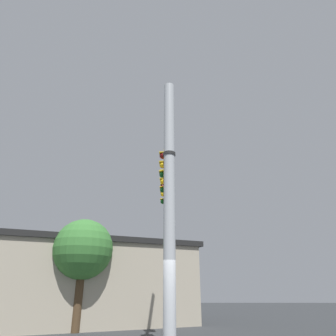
% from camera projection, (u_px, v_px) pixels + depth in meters
% --- Properties ---
extents(signal_pole, '(0.28, 0.28, 7.33)m').
position_uv_depth(signal_pole, '(169.00, 210.00, 7.34)').
color(signal_pole, '#ADB2B7').
rests_on(signal_pole, ground).
extents(mast_arm, '(6.96, 0.32, 0.16)m').
position_uv_depth(mast_arm, '(168.00, 157.00, 11.67)').
color(mast_arm, '#ADB2B7').
extents(traffic_light_nearest_pole, '(0.54, 0.49, 1.31)m').
position_uv_depth(traffic_light_nearest_pole, '(167.00, 165.00, 10.38)').
color(traffic_light_nearest_pole, black).
extents(traffic_light_mid_inner, '(0.54, 0.49, 1.31)m').
position_uv_depth(traffic_light_mid_inner, '(167.00, 181.00, 11.97)').
color(traffic_light_mid_inner, black).
extents(traffic_light_mid_outer, '(0.54, 0.49, 1.31)m').
position_uv_depth(traffic_light_mid_outer, '(167.00, 194.00, 13.55)').
color(traffic_light_mid_outer, black).
extents(street_name_sign, '(1.40, 0.32, 0.22)m').
position_uv_depth(street_name_sign, '(169.00, 159.00, 8.20)').
color(street_name_sign, '#147238').
extents(storefront_building, '(11.82, 14.33, 4.49)m').
position_uv_depth(storefront_building, '(82.00, 282.00, 17.78)').
color(storefront_building, '#A89E89').
rests_on(storefront_building, ground).
extents(tree_by_storefront, '(2.97, 2.97, 5.23)m').
position_uv_depth(tree_by_storefront, '(83.00, 250.00, 15.22)').
color(tree_by_storefront, '#4C3823').
rests_on(tree_by_storefront, ground).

